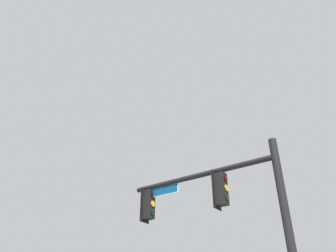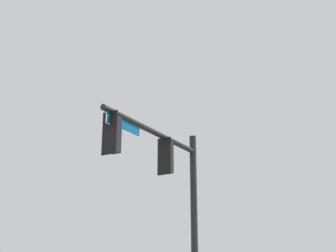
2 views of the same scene
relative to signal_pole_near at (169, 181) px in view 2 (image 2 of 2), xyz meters
name	(u,v)px [view 2 (image 2 of 2)]	position (x,y,z in m)	size (l,w,h in m)	color
signal_pole_near	(169,181)	(0.00, 0.00, 0.00)	(5.68, 0.57, 6.75)	black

